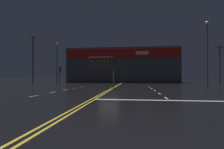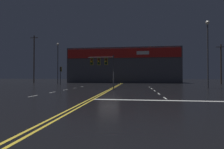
# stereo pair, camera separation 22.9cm
# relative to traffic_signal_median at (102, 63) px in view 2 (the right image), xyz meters

# --- Properties ---
(ground_plane) EXTENTS (200.00, 200.00, 0.00)m
(ground_plane) POSITION_rel_traffic_signal_median_xyz_m (1.14, -1.58, -3.50)
(ground_plane) COLOR black
(road_markings) EXTENTS (16.59, 60.00, 0.01)m
(road_markings) POSITION_rel_traffic_signal_median_xyz_m (2.32, -3.40, -3.49)
(road_markings) COLOR gold
(road_markings) RESTS_ON ground
(traffic_signal_median) EXTENTS (3.54, 0.36, 4.54)m
(traffic_signal_median) POSITION_rel_traffic_signal_median_xyz_m (0.00, 0.00, 0.00)
(traffic_signal_median) COLOR #38383D
(traffic_signal_median) RESTS_ON ground
(traffic_signal_corner_northwest) EXTENTS (0.42, 0.36, 3.73)m
(traffic_signal_corner_northwest) POSITION_rel_traffic_signal_median_xyz_m (-10.75, 11.25, -0.76)
(traffic_signal_corner_northwest) COLOR #38383D
(traffic_signal_corner_northwest) RESTS_ON ground
(streetlight_near_right) EXTENTS (0.56, 0.56, 9.87)m
(streetlight_near_right) POSITION_rel_traffic_signal_median_xyz_m (14.95, 4.03, 2.77)
(streetlight_near_right) COLOR #59595E
(streetlight_near_right) RESTS_ON ground
(streetlight_far_left) EXTENTS (0.56, 0.56, 9.67)m
(streetlight_far_left) POSITION_rel_traffic_signal_median_xyz_m (-13.76, 16.45, 2.66)
(streetlight_far_left) COLOR #59595E
(streetlight_far_left) RESTS_ON ground
(building_backdrop) EXTENTS (30.52, 10.23, 9.55)m
(building_backdrop) POSITION_rel_traffic_signal_median_xyz_m (1.14, 27.93, 1.29)
(building_backdrop) COLOR #4C4C51
(building_backdrop) RESTS_ON ground
(utility_pole_row) EXTENTS (48.65, 0.26, 12.66)m
(utility_pole_row) POSITION_rel_traffic_signal_median_xyz_m (-2.51, 20.33, 2.30)
(utility_pole_row) COLOR #4C3828
(utility_pole_row) RESTS_ON ground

